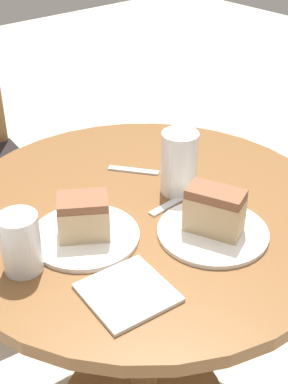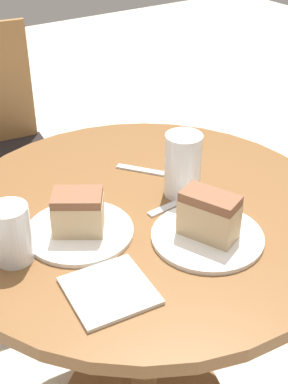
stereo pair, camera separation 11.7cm
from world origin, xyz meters
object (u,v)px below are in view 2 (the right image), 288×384
at_px(plate_near, 207,237).
at_px(glass_lemonade, 183,169).
at_px(cake_slice_near, 209,215).
at_px(cake_slice_far, 78,212).
at_px(plate_far, 80,231).
at_px(glass_water, 12,237).

bearing_deg(plate_near, glass_lemonade, 69.58).
distance_m(cake_slice_near, cake_slice_far, 0.27).
bearing_deg(plate_far, glass_water, -178.91).
relative_size(cake_slice_far, glass_water, 1.04).
distance_m(plate_far, glass_lemonade, 0.28).
bearing_deg(plate_near, cake_slice_far, 142.41).
xyz_separation_m(cake_slice_far, glass_water, (-0.14, -0.00, -0.00)).
relative_size(plate_near, cake_slice_near, 1.76).
height_order(plate_near, plate_far, same).
xyz_separation_m(plate_far, glass_water, (-0.14, -0.00, 0.05)).
xyz_separation_m(cake_slice_near, glass_lemonade, (0.06, 0.17, 0.01)).
height_order(plate_far, cake_slice_near, cake_slice_near).
bearing_deg(glass_water, plate_far, 1.09).
bearing_deg(glass_lemonade, cake_slice_near, -110.42).
relative_size(plate_far, glass_water, 1.87).
relative_size(cake_slice_near, cake_slice_far, 1.05).
height_order(cake_slice_far, glass_lemonade, glass_lemonade).
distance_m(cake_slice_far, glass_water, 0.14).
height_order(plate_far, glass_lemonade, glass_lemonade).
relative_size(plate_near, cake_slice_far, 1.86).
bearing_deg(glass_lemonade, glass_water, -179.01).
bearing_deg(cake_slice_near, glass_lemonade, 69.58).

